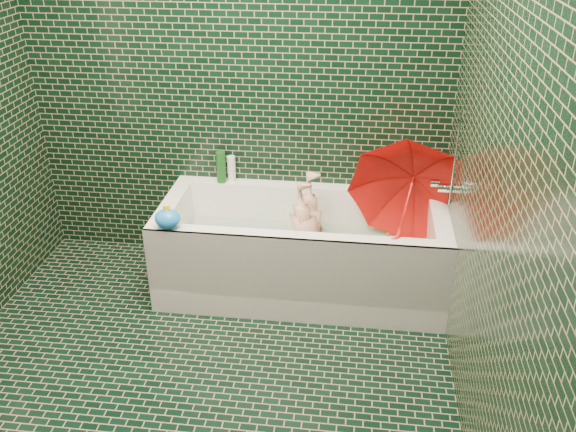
# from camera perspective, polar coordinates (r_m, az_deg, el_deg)

# --- Properties ---
(floor) EXTENTS (2.80, 2.80, 0.00)m
(floor) POSITION_cam_1_polar(r_m,az_deg,el_deg) (3.15, -9.28, -16.36)
(floor) COLOR black
(floor) RESTS_ON ground
(wall_back) EXTENTS (2.80, 0.00, 2.80)m
(wall_back) POSITION_cam_1_polar(r_m,az_deg,el_deg) (3.75, -4.92, 13.32)
(wall_back) COLOR black
(wall_back) RESTS_ON floor
(wall_right) EXTENTS (0.00, 2.80, 2.80)m
(wall_right) POSITION_cam_1_polar(r_m,az_deg,el_deg) (2.40, 19.52, 3.39)
(wall_right) COLOR black
(wall_right) RESTS_ON floor
(bathtub) EXTENTS (1.70, 0.75, 0.55)m
(bathtub) POSITION_cam_1_polar(r_m,az_deg,el_deg) (3.73, 1.30, -4.03)
(bathtub) COLOR white
(bathtub) RESTS_ON floor
(bath_mat) EXTENTS (1.35, 0.47, 0.01)m
(bath_mat) POSITION_cam_1_polar(r_m,az_deg,el_deg) (3.78, 1.31, -4.61)
(bath_mat) COLOR green
(bath_mat) RESTS_ON bathtub
(water) EXTENTS (1.48, 0.53, 0.00)m
(water) POSITION_cam_1_polar(r_m,az_deg,el_deg) (3.70, 1.34, -2.72)
(water) COLOR silver
(water) RESTS_ON bathtub
(faucet) EXTENTS (0.18, 0.19, 0.55)m
(faucet) POSITION_cam_1_polar(r_m,az_deg,el_deg) (3.50, 14.80, 3.13)
(faucet) COLOR silver
(faucet) RESTS_ON wall_right
(child) EXTENTS (0.92, 0.58, 0.24)m
(child) POSITION_cam_1_polar(r_m,az_deg,el_deg) (3.70, 1.93, -2.56)
(child) COLOR tan
(child) RESTS_ON bathtub
(umbrella) EXTENTS (1.02, 0.90, 0.99)m
(umbrella) POSITION_cam_1_polar(r_m,az_deg,el_deg) (3.53, 11.02, 1.05)
(umbrella) COLOR red
(umbrella) RESTS_ON bathtub
(soap_bottle_a) EXTENTS (0.12, 0.12, 0.27)m
(soap_bottle_a) POSITION_cam_1_polar(r_m,az_deg,el_deg) (3.85, 12.10, 2.06)
(soap_bottle_a) COLOR white
(soap_bottle_a) RESTS_ON bathtub
(soap_bottle_b) EXTENTS (0.09, 0.09, 0.19)m
(soap_bottle_b) POSITION_cam_1_polar(r_m,az_deg,el_deg) (3.86, 12.09, 2.18)
(soap_bottle_b) COLOR #481E72
(soap_bottle_b) RESTS_ON bathtub
(soap_bottle_c) EXTENTS (0.17, 0.17, 0.17)m
(soap_bottle_c) POSITION_cam_1_polar(r_m,az_deg,el_deg) (3.86, 11.06, 2.29)
(soap_bottle_c) COLOR #144917
(soap_bottle_c) RESTS_ON bathtub
(bottle_right_tall) EXTENTS (0.07, 0.07, 0.22)m
(bottle_right_tall) POSITION_cam_1_polar(r_m,az_deg,el_deg) (3.79, 11.40, 3.59)
(bottle_right_tall) COLOR #144917
(bottle_right_tall) RESTS_ON bathtub
(bottle_right_pump) EXTENTS (0.06, 0.06, 0.19)m
(bottle_right_pump) POSITION_cam_1_polar(r_m,az_deg,el_deg) (3.83, 13.89, 3.25)
(bottle_right_pump) COLOR silver
(bottle_right_pump) RESTS_ON bathtub
(bottle_left_tall) EXTENTS (0.07, 0.07, 0.20)m
(bottle_left_tall) POSITION_cam_1_polar(r_m,az_deg,el_deg) (3.90, -6.28, 4.57)
(bottle_left_tall) COLOR #144917
(bottle_left_tall) RESTS_ON bathtub
(bottle_left_short) EXTENTS (0.07, 0.07, 0.17)m
(bottle_left_short) POSITION_cam_1_polar(r_m,az_deg,el_deg) (3.92, -5.31, 4.44)
(bottle_left_short) COLOR white
(bottle_left_short) RESTS_ON bathtub
(rubber_duck) EXTENTS (0.11, 0.08, 0.09)m
(rubber_duck) POSITION_cam_1_polar(r_m,az_deg,el_deg) (3.83, 8.82, 2.85)
(rubber_duck) COLOR yellow
(rubber_duck) RESTS_ON bathtub
(bath_toy) EXTENTS (0.15, 0.13, 0.14)m
(bath_toy) POSITION_cam_1_polar(r_m,az_deg,el_deg) (3.40, -11.20, -0.24)
(bath_toy) COLOR blue
(bath_toy) RESTS_ON bathtub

